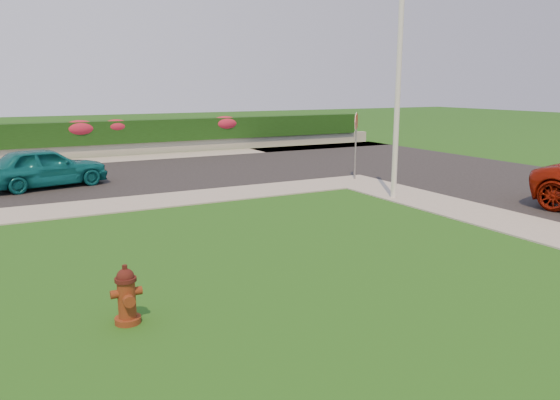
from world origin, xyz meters
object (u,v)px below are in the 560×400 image
utility_pole (397,103)px  sedan_teal (45,167)px  fire_hydrant (127,296)px  stop_sign (356,130)px

utility_pole → sedan_teal: bearing=143.5°
utility_pole → fire_hydrant: bearing=-150.5°
sedan_teal → stop_sign: stop_sign is taller
fire_hydrant → sedan_teal: size_ratio=0.22×
fire_hydrant → utility_pole: (9.17, 5.18, 2.46)m
sedan_teal → utility_pole: bearing=-139.2°
utility_pole → stop_sign: (0.94, 3.31, -1.07)m
fire_hydrant → stop_sign: 13.28m
utility_pole → stop_sign: size_ratio=2.36×
sedan_teal → utility_pole: utility_pole is taller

